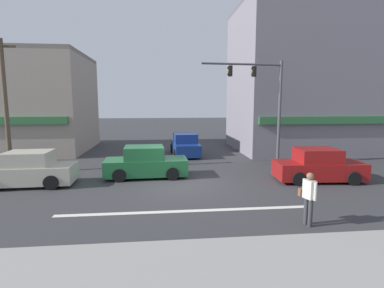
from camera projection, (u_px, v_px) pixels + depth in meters
name	position (u px, v px, depth m)	size (l,w,h in m)	color
ground_plane	(180.00, 184.00, 13.91)	(120.00, 120.00, 0.00)	#333335
lane_marking_stripe	(187.00, 211.00, 10.46)	(9.00, 0.24, 0.01)	silver
building_right_corner	(323.00, 79.00, 23.63)	(13.68, 8.23, 11.15)	slate
street_tree	(270.00, 99.00, 21.54)	(3.41, 3.41, 5.77)	#4C3823
utility_pole_near_left	(6.00, 105.00, 15.61)	(1.40, 0.22, 7.00)	brown
utility_pole_far_right	(282.00, 97.00, 21.09)	(1.40, 0.22, 8.01)	brown
traffic_light_mast	(265.00, 95.00, 17.66)	(4.88, 0.48, 6.20)	#47474C
sedan_crossing_rightbound	(146.00, 163.00, 15.17)	(4.16, 1.99, 1.58)	#1E6033
sedan_approaching_near	(318.00, 166.00, 14.42)	(4.21, 2.10, 1.58)	maroon
sedan_waiting_far	(185.00, 145.00, 21.47)	(2.03, 4.18, 1.58)	navy
sedan_parked_curbside	(28.00, 170.00, 13.58)	(4.14, 1.96, 1.58)	#B7B29E
pedestrian_foreground_with_bag	(309.00, 195.00, 9.15)	(0.35, 0.69, 1.67)	#333338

